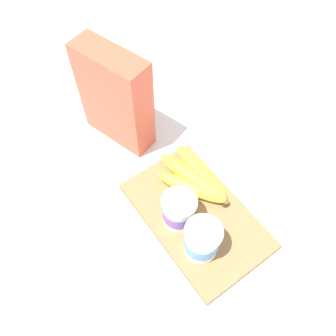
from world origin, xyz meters
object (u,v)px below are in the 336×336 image
yogurt_cup_back (179,210)px  cereal_box (115,98)px  banana_bunch (195,178)px  yogurt_cup_front (202,240)px  cutting_board (196,215)px

yogurt_cup_back → cereal_box: bearing=-6.0°
cereal_box → yogurt_cup_back: (-0.30, 0.03, -0.07)m
banana_bunch → yogurt_cup_front: bearing=146.3°
banana_bunch → cutting_board: bearing=145.0°
yogurt_cup_front → banana_bunch: yogurt_cup_front is taller
yogurt_cup_front → yogurt_cup_back: 0.08m
yogurt_cup_front → banana_bunch: (0.13, -0.09, -0.03)m
cutting_board → yogurt_cup_back: size_ratio=4.01×
cereal_box → yogurt_cup_back: 0.30m
cutting_board → yogurt_cup_front: (-0.07, 0.04, 0.05)m
cutting_board → yogurt_cup_back: yogurt_cup_back is taller
cutting_board → yogurt_cup_front: 0.10m
yogurt_cup_front → yogurt_cup_back: (0.08, -0.00, -0.00)m
yogurt_cup_front → cereal_box: bearing=-5.2°
yogurt_cup_back → banana_bunch: bearing=-58.4°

